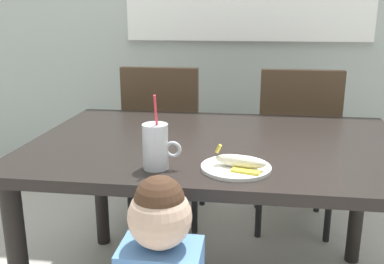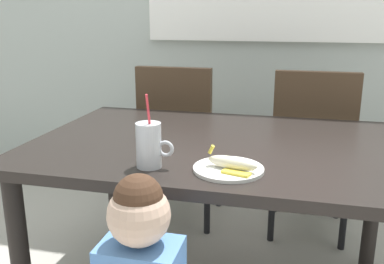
{
  "view_description": "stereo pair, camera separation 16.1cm",
  "coord_description": "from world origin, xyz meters",
  "px_view_note": "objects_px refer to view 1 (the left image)",
  "views": [
    {
      "loc": [
        0.12,
        -1.63,
        1.23
      ],
      "look_at": [
        -0.1,
        -0.1,
        0.8
      ],
      "focal_mm": 39.87,
      "sensor_mm": 36.0,
      "label": 1
    },
    {
      "loc": [
        0.28,
        -1.6,
        1.23
      ],
      "look_at": [
        -0.1,
        -0.1,
        0.8
      ],
      "focal_mm": 39.87,
      "sensor_mm": 36.0,
      "label": 2
    }
  ],
  "objects_px": {
    "dining_table": "(219,162)",
    "snack_plate": "(236,168)",
    "dining_chair_left": "(165,137)",
    "milk_cup": "(156,149)",
    "peeled_banana": "(241,162)",
    "dining_chair_right": "(296,142)"
  },
  "relations": [
    {
      "from": "dining_table",
      "to": "snack_plate",
      "type": "relative_size",
      "value": 6.5
    },
    {
      "from": "milk_cup",
      "to": "snack_plate",
      "type": "relative_size",
      "value": 1.09
    },
    {
      "from": "milk_cup",
      "to": "snack_plate",
      "type": "distance_m",
      "value": 0.27
    },
    {
      "from": "snack_plate",
      "to": "dining_table",
      "type": "bearing_deg",
      "value": 104.0
    },
    {
      "from": "dining_table",
      "to": "peeled_banana",
      "type": "xyz_separation_m",
      "value": [
        0.09,
        -0.33,
        0.12
      ]
    },
    {
      "from": "dining_table",
      "to": "snack_plate",
      "type": "height_order",
      "value": "snack_plate"
    },
    {
      "from": "dining_chair_left",
      "to": "milk_cup",
      "type": "bearing_deg",
      "value": 100.2
    },
    {
      "from": "dining_chair_left",
      "to": "dining_chair_right",
      "type": "height_order",
      "value": "same"
    },
    {
      "from": "dining_chair_left",
      "to": "milk_cup",
      "type": "relative_size",
      "value": 3.83
    },
    {
      "from": "milk_cup",
      "to": "dining_table",
      "type": "bearing_deg",
      "value": 62.21
    },
    {
      "from": "dining_table",
      "to": "dining_chair_right",
      "type": "height_order",
      "value": "dining_chair_right"
    },
    {
      "from": "snack_plate",
      "to": "peeled_banana",
      "type": "xyz_separation_m",
      "value": [
        0.02,
        -0.01,
        0.03
      ]
    },
    {
      "from": "dining_chair_right",
      "to": "snack_plate",
      "type": "relative_size",
      "value": 4.17
    },
    {
      "from": "dining_chair_left",
      "to": "peeled_banana",
      "type": "relative_size",
      "value": 5.47
    },
    {
      "from": "dining_chair_right",
      "to": "milk_cup",
      "type": "xyz_separation_m",
      "value": [
        -0.56,
        -1.05,
        0.27
      ]
    },
    {
      "from": "dining_chair_left",
      "to": "dining_chair_right",
      "type": "distance_m",
      "value": 0.75
    },
    {
      "from": "dining_table",
      "to": "peeled_banana",
      "type": "relative_size",
      "value": 8.52
    },
    {
      "from": "dining_table",
      "to": "dining_chair_right",
      "type": "bearing_deg",
      "value": 61.82
    },
    {
      "from": "dining_table",
      "to": "dining_chair_left",
      "type": "xyz_separation_m",
      "value": [
        -0.37,
        0.7,
        -0.11
      ]
    },
    {
      "from": "dining_chair_left",
      "to": "dining_chair_right",
      "type": "relative_size",
      "value": 1.0
    },
    {
      "from": "milk_cup",
      "to": "snack_plate",
      "type": "xyz_separation_m",
      "value": [
        0.26,
        0.03,
        -0.06
      ]
    },
    {
      "from": "dining_table",
      "to": "dining_chair_right",
      "type": "xyz_separation_m",
      "value": [
        0.38,
        0.7,
        -0.11
      ]
    }
  ]
}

